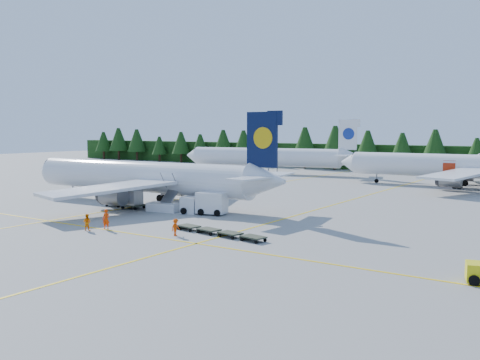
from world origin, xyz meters
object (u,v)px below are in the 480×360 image
Objects in this scene: airliner_red at (447,166)px; service_truck at (204,203)px; airliner_navy at (136,177)px; airstairs at (166,205)px.

service_truck is at bearing -110.86° from airliner_red.
airliner_navy is 52.54m from airliner_red.
airliner_navy is 1.01× the size of airliner_red.
airliner_navy is at bearing -125.08° from airliner_red.
airliner_red is at bearing 57.51° from service_truck.
airliner_navy is at bearing 157.07° from service_truck.
airstairs is at bearing 174.48° from service_truck.
airstairs is at bearing -116.08° from airliner_red.
airstairs is 5.27m from service_truck.
service_truck is (-15.89, -46.09, -2.20)m from airliner_red.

